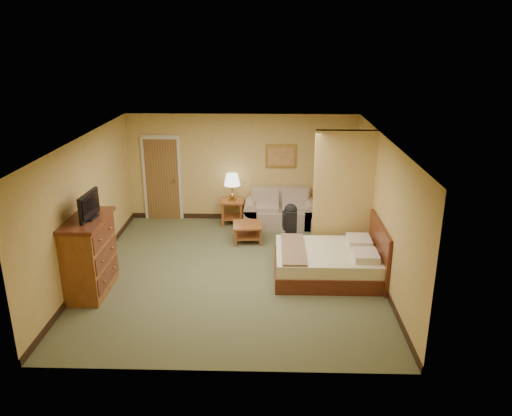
{
  "coord_description": "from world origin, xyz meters",
  "views": [
    {
      "loc": [
        0.66,
        -8.67,
        4.31
      ],
      "look_at": [
        0.4,
        0.6,
        1.11
      ],
      "focal_mm": 35.0,
      "sensor_mm": 36.0,
      "label": 1
    }
  ],
  "objects_px": {
    "loveseat": "(280,214)",
    "bed": "(330,262)",
    "coffee_table": "(248,229)",
    "dresser": "(89,255)"
  },
  "relations": [
    {
      "from": "loveseat",
      "to": "bed",
      "type": "bearing_deg",
      "value": -71.53
    },
    {
      "from": "dresser",
      "to": "coffee_table",
      "type": "bearing_deg",
      "value": 41.53
    },
    {
      "from": "loveseat",
      "to": "bed",
      "type": "height_order",
      "value": "bed"
    },
    {
      "from": "bed",
      "to": "loveseat",
      "type": "bearing_deg",
      "value": 108.47
    },
    {
      "from": "coffee_table",
      "to": "dresser",
      "type": "xyz_separation_m",
      "value": [
        -2.67,
        -2.36,
        0.41
      ]
    },
    {
      "from": "loveseat",
      "to": "bed",
      "type": "distance_m",
      "value": 2.82
    },
    {
      "from": "coffee_table",
      "to": "loveseat",
      "type": "bearing_deg",
      "value": 54.23
    },
    {
      "from": "bed",
      "to": "coffee_table",
      "type": "bearing_deg",
      "value": 134.7
    },
    {
      "from": "coffee_table",
      "to": "dresser",
      "type": "distance_m",
      "value": 3.58
    },
    {
      "from": "coffee_table",
      "to": "bed",
      "type": "height_order",
      "value": "bed"
    }
  ]
}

